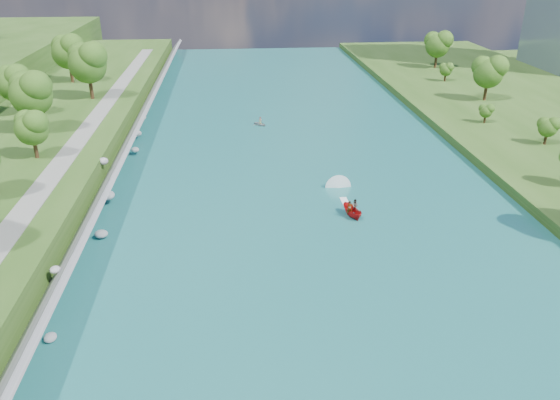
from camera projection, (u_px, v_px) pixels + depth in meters
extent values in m
plane|color=#2D5119|center=(332.00, 291.00, 52.82)|extent=(260.00, 260.00, 0.00)
cube|color=#1B6966|center=(305.00, 203.00, 70.87)|extent=(55.00, 240.00, 0.10)
cube|color=slate|center=(100.00, 198.00, 68.01)|extent=(3.54, 236.00, 4.05)
ellipsoid|color=gray|center=(50.00, 337.00, 45.91)|extent=(1.06, 1.26, 0.70)
ellipsoid|color=gray|center=(55.00, 270.00, 52.44)|extent=(1.04, 1.12, 0.63)
ellipsoid|color=gray|center=(101.00, 234.00, 62.04)|extent=(1.51, 1.35, 0.92)
ellipsoid|color=gray|center=(107.00, 195.00, 70.14)|extent=(1.85, 1.87, 1.20)
ellipsoid|color=gray|center=(103.00, 161.00, 76.24)|extent=(1.38, 1.45, 1.00)
ellipsoid|color=gray|center=(135.00, 150.00, 87.02)|extent=(1.27, 1.20, 0.85)
ellipsoid|color=gray|center=(137.00, 133.00, 94.07)|extent=(1.46, 1.31, 1.02)
ellipsoid|color=gray|center=(143.00, 117.00, 100.52)|extent=(1.14, 1.40, 0.90)
cube|color=gray|center=(42.00, 188.00, 66.72)|extent=(3.00, 200.00, 0.10)
ellipsoid|color=#285316|center=(32.00, 130.00, 74.65)|extent=(4.85, 4.85, 8.09)
ellipsoid|color=#285316|center=(31.00, 96.00, 84.58)|extent=(6.91, 6.91, 11.51)
ellipsoid|color=#285316|center=(14.00, 85.00, 93.64)|extent=(6.27, 6.27, 10.45)
ellipsoid|color=#285316|center=(88.00, 66.00, 103.56)|extent=(7.66, 7.66, 12.77)
ellipsoid|color=#285316|center=(68.00, 54.00, 116.53)|extent=(7.28, 7.28, 12.13)
ellipsoid|color=#285316|center=(548.00, 128.00, 86.53)|extent=(3.21, 3.21, 5.35)
ellipsoid|color=#285316|center=(486.00, 112.00, 97.53)|extent=(2.47, 2.47, 4.11)
ellipsoid|color=#285316|center=(488.00, 74.00, 110.68)|extent=(6.47, 6.47, 10.78)
ellipsoid|color=#285316|center=(446.00, 70.00, 128.00)|extent=(3.06, 3.06, 5.10)
ellipsoid|color=#285316|center=(437.00, 46.00, 141.11)|extent=(6.65, 6.65, 11.08)
imported|color=#AF0E0E|center=(352.00, 211.00, 67.09)|extent=(2.41, 3.90, 1.41)
imported|color=#66605B|center=(350.00, 208.00, 66.45)|extent=(0.72, 0.52, 1.85)
imported|color=#66605B|center=(355.00, 206.00, 67.38)|extent=(0.97, 0.87, 1.64)
cube|color=white|center=(347.00, 205.00, 70.08)|extent=(0.90, 5.00, 0.06)
imported|color=#94989C|center=(260.00, 124.00, 101.73)|extent=(3.28, 3.33, 0.57)
imported|color=#66605B|center=(260.00, 120.00, 101.47)|extent=(0.67, 0.46, 1.30)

